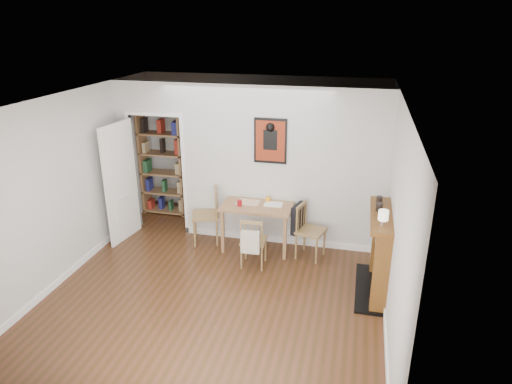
% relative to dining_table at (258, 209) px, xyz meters
% --- Properties ---
extents(ground, '(5.20, 5.20, 0.00)m').
position_rel_dining_table_xyz_m(ground, '(-0.25, -1.10, -0.67)').
color(ground, '#512C1A').
rests_on(ground, ground).
extents(room_shell, '(5.20, 5.20, 5.20)m').
position_rel_dining_table_xyz_m(room_shell, '(-0.15, 0.24, 0.62)').
color(room_shell, silver).
rests_on(room_shell, ground).
extents(dining_table, '(1.12, 0.72, 0.77)m').
position_rel_dining_table_xyz_m(dining_table, '(0.00, 0.00, 0.00)').
color(dining_table, '#A7784E').
rests_on(dining_table, ground).
extents(chair_left, '(0.60, 0.60, 0.95)m').
position_rel_dining_table_xyz_m(chair_left, '(-0.89, 0.00, -0.20)').
color(chair_left, '#A1864B').
rests_on(chair_left, ground).
extents(chair_right, '(0.59, 0.54, 0.88)m').
position_rel_dining_table_xyz_m(chair_right, '(0.86, -0.12, -0.22)').
color(chair_right, '#A1864B').
rests_on(chair_right, ground).
extents(chair_front, '(0.42, 0.47, 0.81)m').
position_rel_dining_table_xyz_m(chair_front, '(0.07, -0.58, -0.26)').
color(chair_front, '#A1864B').
rests_on(chair_front, ground).
extents(bookshelf, '(0.84, 0.34, 2.00)m').
position_rel_dining_table_xyz_m(bookshelf, '(-2.05, 1.02, 0.31)').
color(bookshelf, '#A7784E').
rests_on(bookshelf, ground).
extents(fireplace, '(0.45, 1.25, 1.16)m').
position_rel_dining_table_xyz_m(fireplace, '(1.91, -0.85, -0.06)').
color(fireplace, brown).
rests_on(fireplace, ground).
extents(red_glass, '(0.08, 0.08, 0.10)m').
position_rel_dining_table_xyz_m(red_glass, '(-0.26, -0.13, 0.14)').
color(red_glass, maroon).
rests_on(red_glass, dining_table).
extents(orange_fruit, '(0.09, 0.09, 0.09)m').
position_rel_dining_table_xyz_m(orange_fruit, '(0.14, 0.14, 0.14)').
color(orange_fruit, '#FF9E0D').
rests_on(orange_fruit, dining_table).
extents(placemat, '(0.37, 0.28, 0.00)m').
position_rel_dining_table_xyz_m(placemat, '(-0.17, 0.04, 0.09)').
color(placemat, beige).
rests_on(placemat, dining_table).
extents(notebook, '(0.30, 0.23, 0.01)m').
position_rel_dining_table_xyz_m(notebook, '(0.25, 0.04, 0.10)').
color(notebook, white).
rests_on(notebook, dining_table).
extents(mantel_lamp, '(0.13, 0.13, 0.20)m').
position_rel_dining_table_xyz_m(mantel_lamp, '(1.86, -1.22, 0.61)').
color(mantel_lamp, silver).
rests_on(mantel_lamp, fireplace).
extents(ceramic_jar_a, '(0.09, 0.09, 0.11)m').
position_rel_dining_table_xyz_m(ceramic_jar_a, '(1.83, -0.77, 0.54)').
color(ceramic_jar_a, black).
rests_on(ceramic_jar_a, fireplace).
extents(ceramic_jar_b, '(0.09, 0.09, 0.11)m').
position_rel_dining_table_xyz_m(ceramic_jar_b, '(1.83, -0.52, 0.54)').
color(ceramic_jar_b, black).
rests_on(ceramic_jar_b, fireplace).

